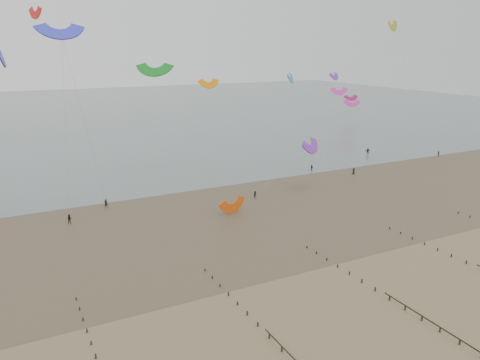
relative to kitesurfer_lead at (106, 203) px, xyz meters
name	(u,v)px	position (x,y,z in m)	size (l,w,h in m)	color
ground	(333,285)	(20.84, -47.42, -0.88)	(500.00, 500.00, 0.00)	brown
sea_and_shore	(207,214)	(16.76, -13.02, -0.87)	(500.00, 665.00, 0.03)	#475654
groynes	(477,352)	(24.84, -66.47, -0.41)	(72.16, 50.16, 1.00)	black
kitesurfer_lead	(106,203)	(0.00, 0.00, 0.00)	(0.64, 0.42, 1.76)	black
kitesurfers	(289,174)	(45.93, 2.52, -0.01)	(142.98, 23.34, 1.90)	black
grounded_kite	(233,213)	(21.55, -14.76, -0.88)	(5.77, 3.02, 4.39)	#E1510E
kites_airborne	(96,82)	(7.51, 40.80, 21.41)	(222.18, 102.24, 41.97)	orange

